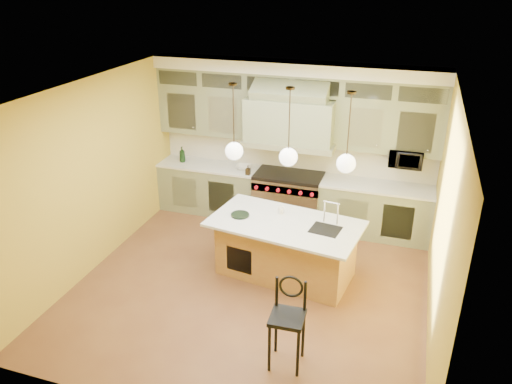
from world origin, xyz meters
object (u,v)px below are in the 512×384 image
(range, at_px, (288,198))
(counter_stool, at_px, (288,318))
(kitchen_island, at_px, (286,247))
(microwave, at_px, (406,158))

(range, xyz_separation_m, counter_stool, (0.90, -3.50, 0.15))
(kitchen_island, xyz_separation_m, counter_stool, (0.49, -1.80, 0.17))
(counter_stool, distance_m, microwave, 3.84)
(counter_stool, bearing_deg, microwave, 71.10)
(range, distance_m, microwave, 2.18)
(counter_stool, height_order, microwave, microwave)
(range, height_order, counter_stool, counter_stool)
(counter_stool, bearing_deg, range, 101.78)
(kitchen_island, bearing_deg, microwave, 57.71)
(range, relative_size, kitchen_island, 0.51)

